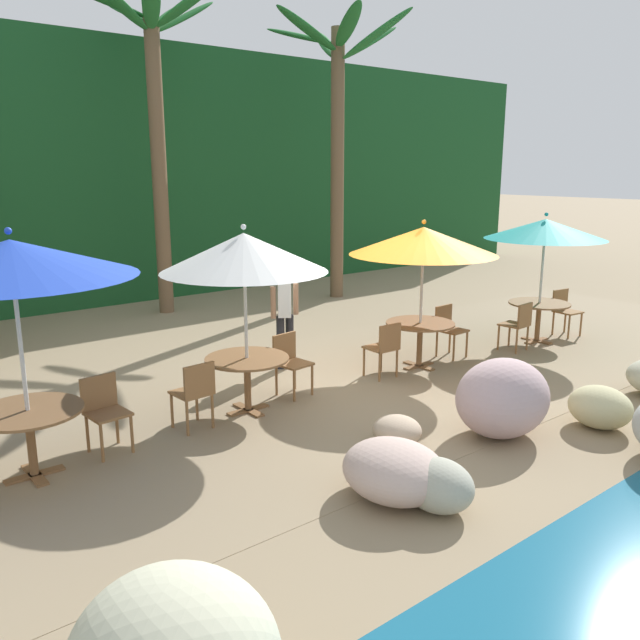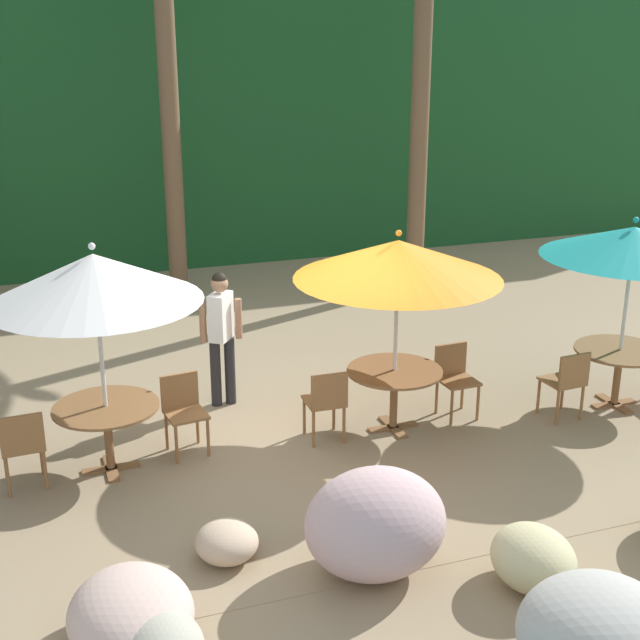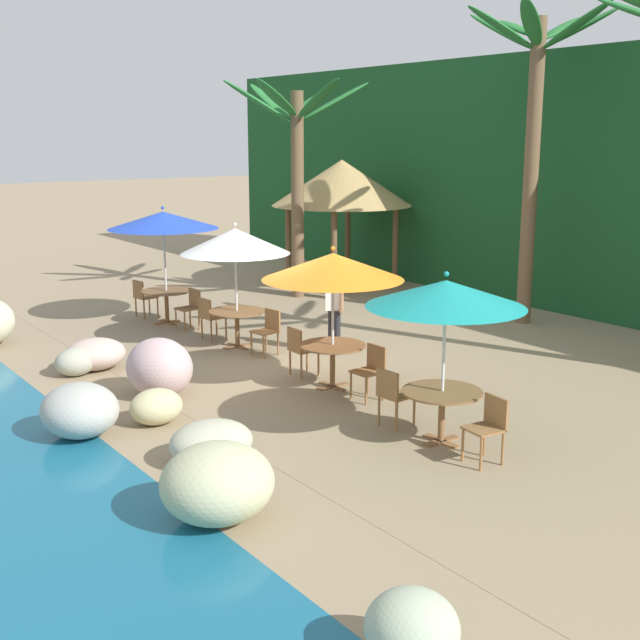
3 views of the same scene
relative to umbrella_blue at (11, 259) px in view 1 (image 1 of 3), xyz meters
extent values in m
plane|color=#937F60|center=(4.68, 0.08, -2.29)|extent=(120.00, 120.00, 0.00)
cube|color=#937F60|center=(4.68, 0.08, -2.29)|extent=(18.00, 5.20, 0.01)
cube|color=#194C23|center=(4.68, 9.08, 0.71)|extent=(28.00, 2.40, 6.00)
ellipsoid|color=#C5BD8A|center=(5.86, -3.02, -2.03)|extent=(0.68, 0.78, 0.52)
ellipsoid|color=#A9A895|center=(2.77, -3.09, -2.05)|extent=(0.61, 0.72, 0.49)
ellipsoid|color=#C4A98D|center=(3.55, -1.80, -2.13)|extent=(0.56, 0.59, 0.33)
ellipsoid|color=#CAACA0|center=(2.61, -2.68, -2.01)|extent=(0.94, 1.10, 0.57)
ellipsoid|color=#C4A3A4|center=(4.70, -2.41, -1.82)|extent=(1.23, 1.02, 0.95)
cylinder|color=silver|center=(0.00, 0.00, -1.10)|extent=(0.04, 0.04, 2.40)
cone|color=blue|center=(0.00, 0.00, 0.00)|extent=(2.40, 2.40, 0.37)
sphere|color=blue|center=(0.00, 0.00, 0.27)|extent=(0.07, 0.07, 0.07)
cube|color=brown|center=(0.00, 0.00, -2.28)|extent=(0.60, 0.12, 0.03)
cube|color=brown|center=(0.00, 0.00, -2.28)|extent=(0.12, 0.60, 0.03)
cylinder|color=brown|center=(0.00, 0.00, -1.92)|extent=(0.09, 0.09, 0.71)
cylinder|color=brown|center=(0.00, 0.00, -1.57)|extent=(1.10, 1.10, 0.03)
cylinder|color=olive|center=(1.04, -0.09, -2.07)|extent=(0.04, 0.04, 0.45)
cylinder|color=olive|center=(0.68, -0.12, -2.07)|extent=(0.04, 0.04, 0.45)
cylinder|color=olive|center=(1.01, 0.26, -2.07)|extent=(0.04, 0.04, 0.45)
cylinder|color=olive|center=(0.65, 0.23, -2.07)|extent=(0.04, 0.04, 0.45)
cube|color=olive|center=(0.85, 0.07, -1.83)|extent=(0.45, 0.45, 0.03)
cube|color=olive|center=(0.83, 0.27, -1.63)|extent=(0.42, 0.07, 0.42)
cylinder|color=silver|center=(2.76, 0.18, -1.19)|extent=(0.04, 0.04, 2.21)
cone|color=white|center=(2.76, 0.18, -0.18)|extent=(2.12, 2.12, 0.49)
sphere|color=white|center=(2.76, 0.18, 0.14)|extent=(0.07, 0.07, 0.07)
cube|color=brown|center=(2.76, 0.18, -2.28)|extent=(0.60, 0.12, 0.03)
cube|color=brown|center=(2.76, 0.18, -2.28)|extent=(0.12, 0.60, 0.03)
cylinder|color=brown|center=(2.76, 0.18, -1.92)|extent=(0.09, 0.09, 0.71)
cylinder|color=brown|center=(2.76, 0.18, -1.57)|extent=(1.10, 1.10, 0.03)
cylinder|color=olive|center=(3.80, 0.13, -2.07)|extent=(0.04, 0.04, 0.45)
cylinder|color=olive|center=(3.45, 0.08, -2.07)|extent=(0.04, 0.04, 0.45)
cylinder|color=olive|center=(3.76, 0.48, -2.07)|extent=(0.04, 0.04, 0.45)
cylinder|color=olive|center=(3.41, 0.44, -2.07)|extent=(0.04, 0.04, 0.45)
cube|color=olive|center=(3.60, 0.28, -1.83)|extent=(0.47, 0.47, 0.03)
cube|color=olive|center=(3.58, 0.48, -1.63)|extent=(0.42, 0.09, 0.42)
cylinder|color=olive|center=(1.72, 0.29, -2.07)|extent=(0.04, 0.04, 0.45)
cylinder|color=olive|center=(2.08, 0.31, -2.07)|extent=(0.04, 0.04, 0.45)
cylinder|color=olive|center=(1.75, -0.07, -2.07)|extent=(0.04, 0.04, 0.45)
cylinder|color=olive|center=(2.10, -0.04, -2.07)|extent=(0.04, 0.04, 0.45)
cube|color=olive|center=(1.91, 0.12, -1.83)|extent=(0.45, 0.45, 0.03)
cube|color=olive|center=(1.93, -0.08, -1.63)|extent=(0.42, 0.06, 0.42)
cylinder|color=silver|center=(5.98, 0.10, -1.22)|extent=(0.04, 0.04, 2.14)
cone|color=orange|center=(5.98, 0.10, -0.25)|extent=(2.32, 2.32, 0.43)
sphere|color=orange|center=(5.98, 0.10, 0.04)|extent=(0.07, 0.07, 0.07)
cube|color=brown|center=(5.98, 0.10, -2.28)|extent=(0.60, 0.12, 0.03)
cube|color=brown|center=(5.98, 0.10, -2.28)|extent=(0.12, 0.60, 0.03)
cylinder|color=brown|center=(5.98, 0.10, -1.92)|extent=(0.09, 0.09, 0.71)
cylinder|color=brown|center=(5.98, 0.10, -1.57)|extent=(1.10, 1.10, 0.03)
cylinder|color=olive|center=(7.02, -0.03, -2.07)|extent=(0.04, 0.04, 0.45)
cylinder|color=olive|center=(6.66, -0.05, -2.07)|extent=(0.04, 0.04, 0.45)
cylinder|color=olive|center=(7.00, 0.32, -2.07)|extent=(0.04, 0.04, 0.45)
cylinder|color=olive|center=(6.65, 0.31, -2.07)|extent=(0.04, 0.04, 0.45)
cube|color=olive|center=(6.83, 0.14, -1.83)|extent=(0.44, 0.44, 0.03)
cube|color=olive|center=(6.83, 0.33, -1.63)|extent=(0.42, 0.05, 0.42)
cylinder|color=olive|center=(4.96, 0.30, -2.07)|extent=(0.04, 0.04, 0.45)
cylinder|color=olive|center=(5.32, 0.29, -2.07)|extent=(0.04, 0.04, 0.45)
cylinder|color=olive|center=(4.95, -0.05, -2.07)|extent=(0.04, 0.04, 0.45)
cylinder|color=olive|center=(5.31, -0.06, -2.07)|extent=(0.04, 0.04, 0.45)
cube|color=olive|center=(5.14, 0.12, -1.83)|extent=(0.43, 0.43, 0.03)
cube|color=olive|center=(5.13, -0.08, -1.63)|extent=(0.42, 0.05, 0.42)
cylinder|color=silver|center=(8.85, -0.21, -1.20)|extent=(0.04, 0.04, 2.18)
cone|color=teal|center=(8.85, -0.21, -0.21)|extent=(2.13, 2.13, 0.36)
sphere|color=teal|center=(8.85, -0.21, 0.05)|extent=(0.07, 0.07, 0.07)
cube|color=brown|center=(8.85, -0.21, -2.28)|extent=(0.60, 0.12, 0.03)
cube|color=brown|center=(8.85, -0.21, -2.28)|extent=(0.12, 0.60, 0.03)
cylinder|color=brown|center=(8.85, -0.21, -1.92)|extent=(0.09, 0.09, 0.71)
cylinder|color=brown|center=(8.85, -0.21, -1.57)|extent=(1.10, 1.10, 0.03)
cylinder|color=olive|center=(9.85, -0.50, -2.07)|extent=(0.04, 0.04, 0.45)
cylinder|color=olive|center=(9.49, -0.46, -2.07)|extent=(0.04, 0.04, 0.45)
cylinder|color=olive|center=(9.89, -0.15, -2.07)|extent=(0.04, 0.04, 0.45)
cylinder|color=olive|center=(9.53, -0.11, -2.07)|extent=(0.04, 0.04, 0.45)
cube|color=olive|center=(9.69, -0.30, -1.83)|extent=(0.46, 0.46, 0.03)
cube|color=olive|center=(9.71, -0.11, -1.63)|extent=(0.42, 0.08, 0.42)
cylinder|color=olive|center=(7.81, -0.10, -2.07)|extent=(0.04, 0.04, 0.45)
cylinder|color=olive|center=(8.16, -0.08, -2.07)|extent=(0.04, 0.04, 0.45)
cylinder|color=olive|center=(7.83, -0.46, -2.07)|extent=(0.04, 0.04, 0.45)
cylinder|color=olive|center=(8.19, -0.43, -2.07)|extent=(0.04, 0.04, 0.45)
cube|color=olive|center=(8.00, -0.27, -1.83)|extent=(0.45, 0.45, 0.03)
cube|color=olive|center=(8.01, -0.47, -1.63)|extent=(0.42, 0.07, 0.42)
cylinder|color=brown|center=(4.66, 6.45, 0.96)|extent=(0.32, 0.32, 6.50)
ellipsoid|color=#236B2D|center=(5.50, 6.57, 3.96)|extent=(1.58, 0.57, 0.92)
ellipsoid|color=#236B2D|center=(5.28, 7.03, 3.97)|extent=(1.40, 1.32, 0.89)
ellipsoid|color=#236B2D|center=(4.55, 7.30, 4.03)|extent=(0.57, 1.66, 0.71)
ellipsoid|color=#236B2D|center=(3.86, 6.74, 4.05)|extent=(1.68, 0.89, 0.63)
ellipsoid|color=#236B2D|center=(3.84, 6.21, 3.96)|extent=(1.59, 0.80, 0.92)
ellipsoid|color=#236B2D|center=(5.07, 5.71, 3.98)|extent=(1.08, 1.56, 0.85)
cylinder|color=brown|center=(8.77, 5.44, 0.85)|extent=(0.32, 0.32, 6.28)
ellipsoid|color=#236B2D|center=(9.75, 5.42, 3.75)|extent=(1.78, 0.39, 1.01)
ellipsoid|color=#236B2D|center=(9.18, 6.32, 3.75)|extent=(1.06, 1.77, 1.01)
ellipsoid|color=#236B2D|center=(8.38, 6.33, 3.86)|extent=(1.09, 1.89, 0.61)
ellipsoid|color=#236B2D|center=(7.81, 5.33, 3.81)|extent=(1.88, 0.56, 0.81)
ellipsoid|color=#236B2D|center=(8.32, 4.58, 3.84)|extent=(1.19, 1.84, 0.71)
ellipsoid|color=#236B2D|center=(9.12, 4.53, 3.74)|extent=(0.97, 1.78, 1.03)
cylinder|color=#232328|center=(4.19, 1.43, -1.86)|extent=(0.13, 0.13, 0.86)
cylinder|color=#232328|center=(4.37, 1.43, -1.86)|extent=(0.13, 0.13, 0.86)
cube|color=white|center=(4.28, 1.43, -1.14)|extent=(0.36, 0.39, 0.58)
cylinder|color=#9E7051|center=(4.06, 1.43, -1.19)|extent=(0.08, 0.08, 0.50)
cylinder|color=#9E7051|center=(4.50, 1.43, -1.19)|extent=(0.08, 0.08, 0.50)
sphere|color=#9E7051|center=(4.28, 1.43, -0.73)|extent=(0.21, 0.21, 0.21)
sphere|color=black|center=(4.28, 1.43, -0.68)|extent=(0.18, 0.18, 0.18)
camera|label=1|loc=(-1.60, -6.74, 0.86)|focal=36.50mm
camera|label=2|loc=(2.17, -8.19, 2.13)|focal=48.15mm
camera|label=3|loc=(16.41, -7.81, 1.84)|focal=46.08mm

